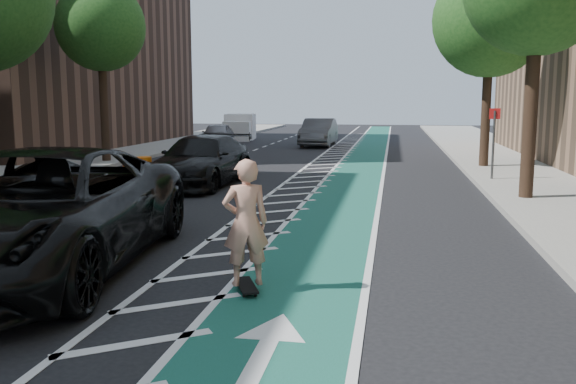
% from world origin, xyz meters
% --- Properties ---
extents(ground, '(120.00, 120.00, 0.00)m').
position_xyz_m(ground, '(0.00, 0.00, 0.00)').
color(ground, black).
rests_on(ground, ground).
extents(bike_lane, '(2.00, 90.00, 0.01)m').
position_xyz_m(bike_lane, '(3.00, 10.00, 0.01)').
color(bike_lane, '#164F3A').
rests_on(bike_lane, ground).
extents(buffer_strip, '(1.40, 90.00, 0.01)m').
position_xyz_m(buffer_strip, '(1.50, 10.00, 0.01)').
color(buffer_strip, silver).
rests_on(buffer_strip, ground).
extents(sidewalk_right, '(5.00, 90.00, 0.15)m').
position_xyz_m(sidewalk_right, '(9.50, 10.00, 0.07)').
color(sidewalk_right, gray).
rests_on(sidewalk_right, ground).
extents(curb_right, '(0.12, 90.00, 0.16)m').
position_xyz_m(curb_right, '(7.05, 10.00, 0.08)').
color(curb_right, gray).
rests_on(curb_right, ground).
extents(curb_left, '(0.12, 90.00, 0.16)m').
position_xyz_m(curb_left, '(-7.05, 10.00, 0.08)').
color(curb_left, gray).
rests_on(curb_left, ground).
extents(tree_r_d, '(4.20, 4.20, 7.90)m').
position_xyz_m(tree_r_d, '(7.90, 16.00, 5.77)').
color(tree_r_d, '#382619').
rests_on(tree_r_d, ground).
extents(tree_l_d, '(4.20, 4.20, 7.90)m').
position_xyz_m(tree_l_d, '(-7.90, 16.00, 5.77)').
color(tree_l_d, '#382619').
rests_on(tree_l_d, ground).
extents(sign_post, '(0.35, 0.08, 2.47)m').
position_xyz_m(sign_post, '(7.60, 12.00, 1.35)').
color(sign_post, '#4C4C4C').
rests_on(sign_post, ground).
extents(skateboard, '(0.53, 0.83, 0.11)m').
position_xyz_m(skateboard, '(2.30, -0.70, 0.09)').
color(skateboard, black).
rests_on(skateboard, ground).
extents(skateboarder, '(0.78, 0.66, 1.82)m').
position_xyz_m(skateboarder, '(2.30, -0.70, 1.02)').
color(skateboarder, tan).
rests_on(skateboarder, skateboard).
extents(suv_near, '(3.99, 7.39, 1.97)m').
position_xyz_m(suv_near, '(-1.22, -0.23, 0.99)').
color(suv_near, black).
rests_on(suv_near, ground).
extents(suv_far, '(2.46, 5.59, 1.60)m').
position_xyz_m(suv_far, '(-1.77, 9.87, 0.80)').
color(suv_far, black).
rests_on(suv_far, ground).
extents(car_silver, '(2.10, 4.24, 1.39)m').
position_xyz_m(car_silver, '(-6.00, 26.06, 0.70)').
color(car_silver, gray).
rests_on(car_silver, ground).
extents(car_grey, '(1.86, 5.03, 1.64)m').
position_xyz_m(car_grey, '(-0.09, 27.35, 0.82)').
color(car_grey, '#545559').
rests_on(car_grey, ground).
extents(box_truck, '(2.42, 4.45, 1.77)m').
position_xyz_m(box_truck, '(-6.25, 32.36, 0.81)').
color(box_truck, white).
rests_on(box_truck, ground).
extents(barrel_a, '(0.66, 0.66, 0.90)m').
position_xyz_m(barrel_a, '(-3.80, 9.00, 0.42)').
color(barrel_a, '#FF610D').
rests_on(barrel_a, ground).
extents(barrel_b, '(0.68, 0.68, 0.93)m').
position_xyz_m(barrel_b, '(-3.60, 9.50, 0.44)').
color(barrel_b, orange).
rests_on(barrel_b, ground).
extents(barrel_c, '(0.59, 0.59, 0.81)m').
position_xyz_m(barrel_c, '(-3.98, 18.99, 0.38)').
color(barrel_c, '#EF580C').
rests_on(barrel_c, ground).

